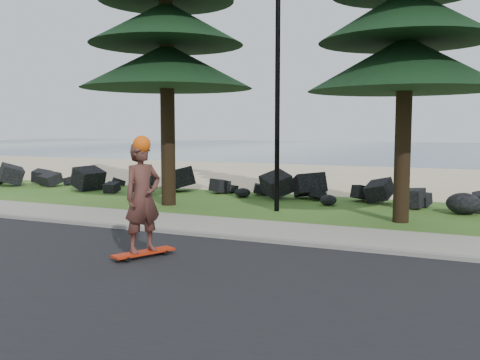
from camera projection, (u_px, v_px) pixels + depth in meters
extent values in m
plane|color=#335D1D|center=(229.00, 230.00, 12.46)|extent=(160.00, 160.00, 0.00)
cube|color=black|center=(106.00, 280.00, 8.38)|extent=(160.00, 7.00, 0.02)
cube|color=gray|center=(211.00, 235.00, 11.64)|extent=(160.00, 0.20, 0.10)
cube|color=gray|center=(233.00, 227.00, 12.64)|extent=(160.00, 2.00, 0.08)
cube|color=tan|center=(358.00, 177.00, 25.63)|extent=(160.00, 15.00, 0.01)
cube|color=#344D64|center=(427.00, 149.00, 58.76)|extent=(160.00, 58.00, 0.01)
cylinder|color=black|center=(278.00, 70.00, 14.98)|extent=(0.14, 0.14, 8.00)
cube|color=#B8250A|center=(144.00, 252.00, 9.78)|extent=(0.76, 1.21, 0.04)
imported|color=#4B2822|center=(143.00, 197.00, 9.68)|extent=(0.74, 0.86, 2.00)
sphere|color=#E6510C|center=(142.00, 145.00, 9.59)|extent=(0.32, 0.32, 0.32)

